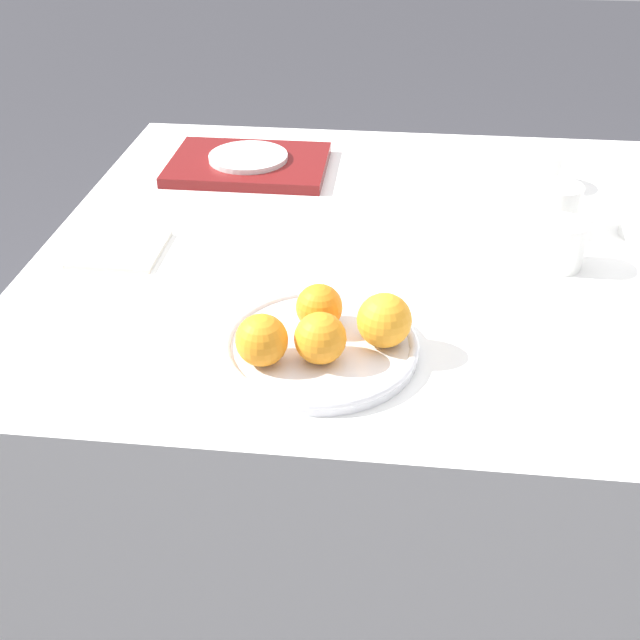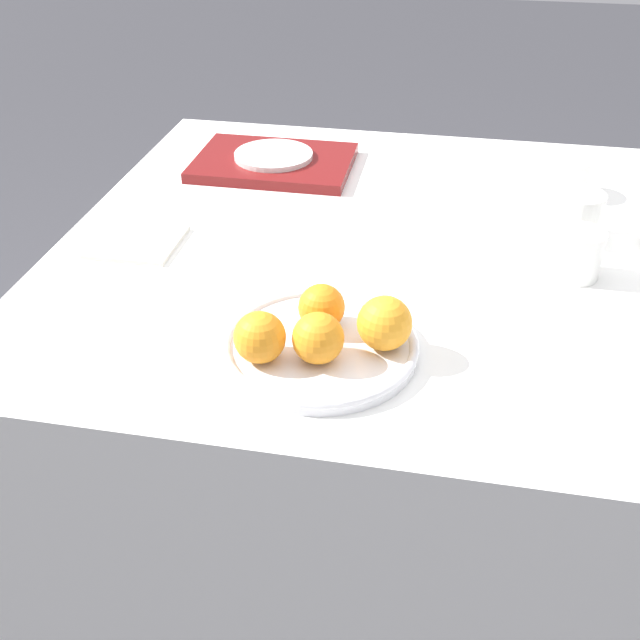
# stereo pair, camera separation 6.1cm
# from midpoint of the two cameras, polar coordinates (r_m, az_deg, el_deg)

# --- Properties ---
(ground_plane) EXTENTS (12.00, 12.00, 0.00)m
(ground_plane) POSITION_cam_midpoint_polar(r_m,az_deg,el_deg) (1.70, 3.36, -16.94)
(ground_plane) COLOR #38383D
(table) EXTENTS (1.12, 1.00, 0.75)m
(table) POSITION_cam_midpoint_polar(r_m,az_deg,el_deg) (1.43, 3.86, -7.42)
(table) COLOR white
(table) RESTS_ON ground_plane
(fruit_platter) EXTENTS (0.25, 0.25, 0.02)m
(fruit_platter) POSITION_cam_midpoint_polar(r_m,az_deg,el_deg) (0.95, -1.85, -2.03)
(fruit_platter) COLOR silver
(fruit_platter) RESTS_ON table
(orange_0) EXTENTS (0.06, 0.06, 0.06)m
(orange_0) POSITION_cam_midpoint_polar(r_m,az_deg,el_deg) (0.90, -1.93, -1.44)
(orange_0) COLOR orange
(orange_0) RESTS_ON fruit_platter
(orange_1) EXTENTS (0.06, 0.06, 0.06)m
(orange_1) POSITION_cam_midpoint_polar(r_m,az_deg,el_deg) (0.96, -1.89, 0.95)
(orange_1) COLOR orange
(orange_1) RESTS_ON fruit_platter
(orange_2) EXTENTS (0.06, 0.06, 0.06)m
(orange_2) POSITION_cam_midpoint_polar(r_m,az_deg,el_deg) (0.90, -6.41, -1.57)
(orange_2) COLOR orange
(orange_2) RESTS_ON fruit_platter
(orange_3) EXTENTS (0.07, 0.07, 0.07)m
(orange_3) POSITION_cam_midpoint_polar(r_m,az_deg,el_deg) (0.93, 3.04, -0.06)
(orange_3) COLOR orange
(orange_3) RESTS_ON fruit_platter
(serving_tray) EXTENTS (0.30, 0.22, 0.02)m
(serving_tray) POSITION_cam_midpoint_polar(r_m,az_deg,el_deg) (1.48, -6.66, 11.68)
(serving_tray) COLOR maroon
(serving_tray) RESTS_ON table
(side_plate) EXTENTS (0.15, 0.15, 0.01)m
(side_plate) POSITION_cam_midpoint_polar(r_m,az_deg,el_deg) (1.48, -6.70, 12.21)
(side_plate) COLOR silver
(side_plate) RESTS_ON serving_tray
(cup_1) EXTENTS (0.08, 0.08, 0.08)m
(cup_1) POSITION_cam_midpoint_polar(r_m,az_deg,el_deg) (1.28, 16.20, 8.20)
(cup_1) COLOR white
(cup_1) RESTS_ON table
(cup_2) EXTENTS (0.07, 0.07, 0.07)m
(cup_2) POSITION_cam_midpoint_polar(r_m,az_deg,el_deg) (1.17, 16.47, 5.53)
(cup_2) COLOR white
(cup_2) RESTS_ON table
(cup_3) EXTENTS (0.08, 0.08, 0.06)m
(cup_3) POSITION_cam_midpoint_polar(r_m,az_deg,el_deg) (1.44, 15.06, 10.99)
(cup_3) COLOR white
(cup_3) RESTS_ON table
(napkin) EXTENTS (0.13, 0.13, 0.01)m
(napkin) POSITION_cam_midpoint_polar(r_m,az_deg,el_deg) (1.23, -16.43, 5.18)
(napkin) COLOR silver
(napkin) RESTS_ON table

